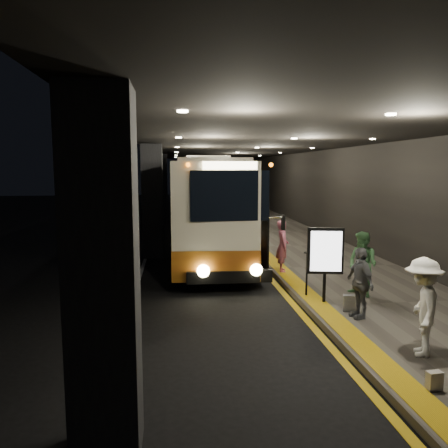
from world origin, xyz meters
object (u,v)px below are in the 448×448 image
coach_second (201,192)px  bag_plain (434,381)px  coach_main (212,212)px  passenger_waiting_white (423,307)px  passenger_boarding (282,246)px  passenger_waiting_grey (360,283)px  stanchion_post (307,274)px  passenger_waiting_green (363,264)px  info_sign (325,252)px  bag_polka (350,303)px

coach_second → bag_plain: 22.67m
coach_main → passenger_waiting_white: coach_main is taller
coach_main → passenger_boarding: bearing=-58.4°
passenger_waiting_white → passenger_waiting_grey: bearing=-147.5°
coach_main → stanchion_post: coach_main is taller
coach_main → passenger_waiting_grey: 8.69m
passenger_waiting_green → coach_second: bearing=161.3°
coach_second → passenger_waiting_green: 18.00m
stanchion_post → coach_second: bearing=95.6°
passenger_waiting_white → info_sign: size_ratio=0.94×
passenger_waiting_green → bag_plain: size_ratio=6.03×
passenger_boarding → bag_plain: (0.42, -7.74, -0.70)m
bag_polka → stanchion_post: stanchion_post is taller
passenger_waiting_grey → stanchion_post: passenger_waiting_grey is taller
bag_plain → info_sign: 4.54m
bag_polka → bag_plain: size_ratio=1.39×
passenger_boarding → bag_plain: 7.78m
passenger_waiting_white → info_sign: info_sign is taller
passenger_waiting_white → stanchion_post: bearing=-141.5°
coach_second → passenger_waiting_grey: 19.45m
passenger_waiting_green → passenger_waiting_grey: 1.76m
coach_second → passenger_waiting_white: (2.67, -21.29, -0.90)m
passenger_waiting_white → bag_plain: size_ratio=6.28×
coach_main → passenger_boarding: coach_main is taller
bag_plain → info_sign: size_ratio=0.15×
coach_second → passenger_boarding: 14.90m
passenger_waiting_green → stanchion_post: passenger_waiting_green is taller
coach_main → passenger_boarding: (1.98, -3.73, -0.77)m
passenger_waiting_grey → coach_main: bearing=-171.0°
bag_polka → bag_plain: bag_polka is taller
info_sign → passenger_waiting_grey: bearing=-60.1°
passenger_waiting_white → bag_polka: 2.52m
coach_second → bag_plain: coach_second is taller
bag_plain → info_sign: (-0.19, 4.39, 1.13)m
stanchion_post → bag_plain: bearing=-84.8°
passenger_boarding → coach_second: bearing=14.9°
passenger_boarding → info_sign: bearing=-167.9°
coach_main → info_sign: coach_main is taller
passenger_waiting_grey → stanchion_post: bearing=-168.1°
coach_main → coach_second: bearing=92.5°
coach_main → coach_second: size_ratio=0.93×
passenger_waiting_green → passenger_waiting_white: size_ratio=0.96×
coach_second → passenger_boarding: coach_second is taller
passenger_waiting_white → bag_plain: bearing=2.5°
coach_second → passenger_boarding: size_ratio=7.65×
bag_plain → coach_second: bearing=95.5°
coach_main → bag_polka: size_ratio=30.38×
stanchion_post → passenger_waiting_white: bearing=-76.0°
passenger_waiting_white → stanchion_post: size_ratio=1.54×
coach_main → passenger_waiting_green: coach_main is taller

